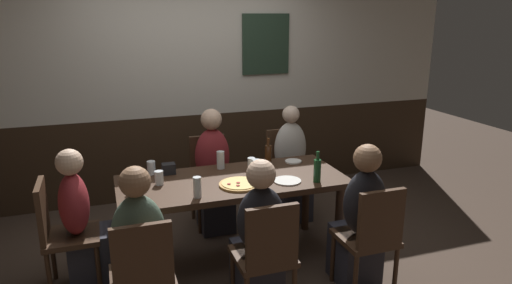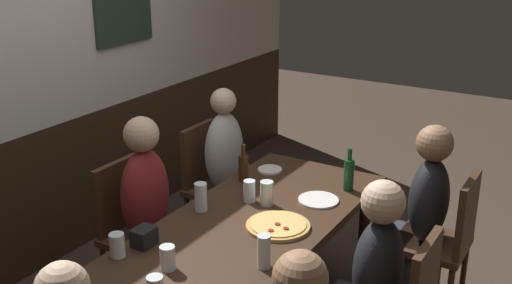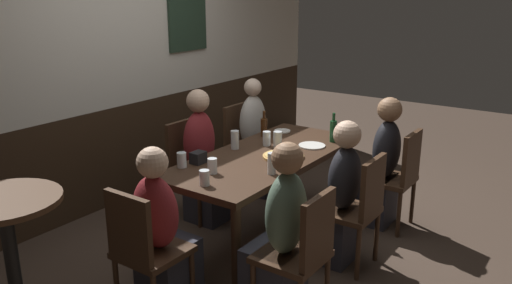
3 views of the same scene
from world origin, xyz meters
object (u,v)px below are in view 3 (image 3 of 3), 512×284
plate_white_large (312,146)px  dining_table (265,164)px  chair_head_west (144,247)px  person_head_west (163,241)px  chair_right_far (244,142)px  tumbler_short (182,161)px  condiment_caddy (198,158)px  beer_glass_tall (204,179)px  chair_right_near (398,174)px  beer_glass_half (235,141)px  chair_mid_far (190,164)px  person_right_near (380,171)px  person_mid_far (204,166)px  plate_white_small (282,131)px  person_left_near (280,243)px  tumbler_water (272,165)px  pint_glass_stout (212,167)px  beer_bottle_brown (264,127)px  person_right_far (256,145)px  chair_left_near (302,250)px  pint_glass_pale (278,140)px  person_mid_near (338,203)px  highball_clear (267,139)px  side_bar_table (14,276)px  beer_bottle_green (333,130)px  pizza (283,156)px  chair_mid_near (358,206)px

plate_white_large → dining_table: bearing=153.6°
chair_head_west → person_head_west: (0.16, 0.00, -0.03)m
chair_head_west → person_head_west: size_ratio=0.79×
chair_right_far → tumbler_short: size_ratio=7.68×
tumbler_short → condiment_caddy: size_ratio=1.04×
condiment_caddy → tumbler_short: bearing=164.7°
beer_glass_tall → plate_white_large: 1.22m
chair_right_near → beer_glass_half: (-0.84, 1.12, 0.31)m
tumbler_short → beer_glass_tall: tumbler_short is taller
chair_mid_far → person_right_near: size_ratio=0.76×
person_head_west → beer_glass_tall: person_head_west is taller
person_mid_far → plate_white_small: size_ratio=7.79×
person_left_near → condiment_caddy: (0.34, 0.96, 0.29)m
tumbler_short → tumbler_water: tumbler_water is taller
beer_glass_tall → pint_glass_stout: bearing=26.6°
tumbler_water → beer_bottle_brown: (0.78, 0.60, 0.02)m
chair_right_far → dining_table: bearing=-134.9°
chair_mid_far → person_mid_far: bearing=-90.0°
chair_mid_far → plate_white_small: bearing=-41.0°
chair_right_far → pint_glass_stout: size_ratio=7.76×
chair_right_near → person_right_far: person_right_far is taller
chair_left_near → pint_glass_pale: chair_left_near is taller
person_mid_near → plate_white_large: 0.67m
beer_glass_tall → dining_table: bearing=2.9°
highball_clear → dining_table: bearing=-148.4°
highball_clear → side_bar_table: side_bar_table is taller
tumbler_short → highball_clear: bearing=-14.3°
chair_right_near → person_mid_far: person_mid_far is taller
beer_bottle_green → person_left_near: bearing=-165.4°
tumbler_short → side_bar_table: side_bar_table is taller
dining_table → chair_head_west: 1.36m
chair_mid_far → beer_glass_half: bearing=-92.5°
pizza → beer_bottle_green: bearing=-11.0°
chair_mid_near → condiment_caddy: 1.25m
chair_right_far → person_mid_near: bearing=-118.9°
chair_right_far → person_head_west: 2.17m
person_left_near → tumbler_short: bearing=78.7°
beer_glass_half → condiment_caddy: (-0.46, 0.01, -0.02)m
person_mid_near → condiment_caddy: size_ratio=10.21×
highball_clear → plate_white_small: size_ratio=0.80×
highball_clear → beer_bottle_brown: bearing=38.8°
chair_left_near → person_head_west: bearing=113.9°
person_mid_far → pint_glass_pale: size_ratio=8.74×
person_left_near → plate_white_large: bearing=20.6°
person_mid_far → dining_table: bearing=-90.0°
person_left_near → chair_left_near: bearing=-90.0°
plate_white_large → pint_glass_stout: bearing=164.9°
tumbler_water → pint_glass_stout: bearing=123.1°
person_mid_near → condiment_caddy: bearing=116.5°
chair_left_near → person_right_near: 1.65m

